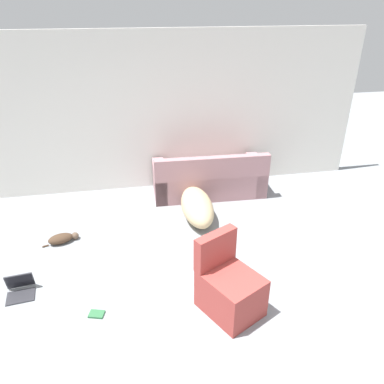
{
  "coord_description": "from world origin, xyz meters",
  "views": [
    {
      "loc": [
        -0.49,
        -2.57,
        3.12
      ],
      "look_at": [
        0.36,
        1.96,
        0.72
      ],
      "focal_mm": 35.0,
      "sensor_mm": 36.0,
      "label": 1
    }
  ],
  "objects_px": {
    "laptop_open": "(20,287)",
    "book_green": "(97,314)",
    "cat": "(62,238)",
    "side_chair": "(229,287)",
    "dog": "(197,206)",
    "couch": "(209,179)"
  },
  "relations": [
    {
      "from": "cat",
      "to": "laptop_open",
      "type": "distance_m",
      "value": 1.04
    },
    {
      "from": "book_green",
      "to": "side_chair",
      "type": "relative_size",
      "value": 0.21
    },
    {
      "from": "laptop_open",
      "to": "side_chair",
      "type": "distance_m",
      "value": 2.46
    },
    {
      "from": "couch",
      "to": "cat",
      "type": "height_order",
      "value": "couch"
    },
    {
      "from": "book_green",
      "to": "side_chair",
      "type": "height_order",
      "value": "side_chair"
    },
    {
      "from": "dog",
      "to": "laptop_open",
      "type": "relative_size",
      "value": 4.57
    },
    {
      "from": "dog",
      "to": "side_chair",
      "type": "distance_m",
      "value": 1.99
    },
    {
      "from": "cat",
      "to": "laptop_open",
      "type": "height_order",
      "value": "laptop_open"
    },
    {
      "from": "dog",
      "to": "book_green",
      "type": "relative_size",
      "value": 8.31
    },
    {
      "from": "couch",
      "to": "laptop_open",
      "type": "distance_m",
      "value": 3.45
    },
    {
      "from": "dog",
      "to": "laptop_open",
      "type": "bearing_deg",
      "value": 118.79
    },
    {
      "from": "couch",
      "to": "side_chair",
      "type": "bearing_deg",
      "value": 83.38
    },
    {
      "from": "cat",
      "to": "book_green",
      "type": "xyz_separation_m",
      "value": [
        0.53,
        -1.51,
        -0.05
      ]
    },
    {
      "from": "couch",
      "to": "book_green",
      "type": "relative_size",
      "value": 10.32
    },
    {
      "from": "dog",
      "to": "side_chair",
      "type": "height_order",
      "value": "side_chair"
    },
    {
      "from": "laptop_open",
      "to": "book_green",
      "type": "distance_m",
      "value": 1.04
    },
    {
      "from": "laptop_open",
      "to": "side_chair",
      "type": "relative_size",
      "value": 0.39
    },
    {
      "from": "cat",
      "to": "side_chair",
      "type": "distance_m",
      "value": 2.6
    },
    {
      "from": "side_chair",
      "to": "laptop_open",
      "type": "bearing_deg",
      "value": 135.66
    },
    {
      "from": "cat",
      "to": "laptop_open",
      "type": "relative_size",
      "value": 1.48
    },
    {
      "from": "couch",
      "to": "cat",
      "type": "bearing_deg",
      "value": 26.26
    },
    {
      "from": "book_green",
      "to": "cat",
      "type": "bearing_deg",
      "value": 109.26
    }
  ]
}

